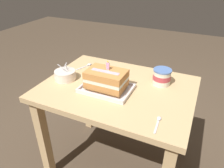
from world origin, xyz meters
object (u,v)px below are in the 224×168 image
Objects in this scene: foil_tray at (106,89)px; bowl_stack at (65,75)px; birthday_cake at (106,79)px; serving_spoon_by_bowls at (88,65)px; serving_spoon_near_tray at (158,121)px; ice_cream_tub at (162,77)px.

bowl_stack is (-0.32, 0.01, 0.02)m from foil_tray.
foil_tray is 1.32× the size of birthday_cake.
birthday_cake is 0.39m from serving_spoon_by_bowls.
serving_spoon_near_tray is (0.37, -0.16, -0.07)m from birthday_cake.
serving_spoon_near_tray is (0.69, -0.17, -0.03)m from bowl_stack.
bowl_stack reaches higher than ice_cream_tub.
foil_tray reaches higher than serving_spoon_near_tray.
ice_cream_tub is (0.61, 0.21, 0.02)m from bowl_stack.
ice_cream_tub is 0.90× the size of serving_spoon_near_tray.
serving_spoon_by_bowls is (-0.29, 0.26, -0.00)m from foil_tray.
birthday_cake reaches higher than serving_spoon_near_tray.
bowl_stack is 1.03× the size of serving_spoon_by_bowls.
serving_spoon_by_bowls is (-0.66, 0.42, 0.00)m from serving_spoon_near_tray.
bowl_stack is (-0.32, 0.01, -0.05)m from birthday_cake.
foil_tray is 0.39m from serving_spoon_by_bowls.
birthday_cake is at bearing 156.36° from serving_spoon_near_tray.
bowl_stack is 0.25m from serving_spoon_by_bowls.
birthday_cake is 1.83× the size of serving_spoon_near_tray.
serving_spoon_by_bowls is (-0.29, 0.26, -0.07)m from birthday_cake.
foil_tray is 0.07m from birthday_cake.
birthday_cake reaches higher than foil_tray.
ice_cream_tub is 0.39m from serving_spoon_near_tray.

